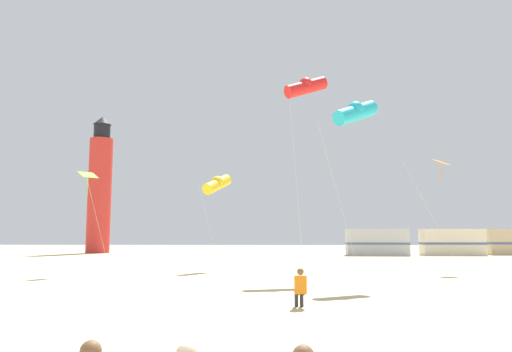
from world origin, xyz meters
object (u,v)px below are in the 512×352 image
(kite_diamond_orange, at_px, (440,166))
(rv_van_silver, at_px, (377,242))
(kite_tube_cyan, at_px, (356,112))
(kite_tube_scarlet, at_px, (306,87))
(rv_van_cream, at_px, (452,242))
(lighthouse_distant, at_px, (100,188))
(kite_flyer_standing, at_px, (300,287))
(kite_diamond_lime, at_px, (88,178))
(kite_tube_gold, at_px, (217,184))

(kite_diamond_orange, distance_m, rv_van_silver, 23.72)
(kite_diamond_orange, xyz_separation_m, kite_tube_cyan, (-6.26, -7.53, 1.40))
(kite_tube_scarlet, bearing_deg, rv_van_cream, 58.11)
(kite_tube_scarlet, xyz_separation_m, rv_van_silver, (9.22, 27.15, -8.57))
(kite_tube_scarlet, xyz_separation_m, kite_tube_cyan, (1.97, -3.58, -2.32))
(lighthouse_distant, bearing_deg, kite_flyer_standing, -63.33)
(kite_flyer_standing, height_order, kite_diamond_lime, kite_diamond_lime)
(kite_tube_gold, relative_size, kite_diamond_lime, 1.06)
(kite_tube_cyan, bearing_deg, kite_diamond_orange, 50.27)
(kite_flyer_standing, height_order, kite_tube_gold, kite_tube_gold)
(kite_tube_cyan, distance_m, rv_van_silver, 32.19)
(kite_tube_scarlet, height_order, lighthouse_distant, lighthouse_distant)
(kite_diamond_orange, relative_size, lighthouse_distant, 0.40)
(lighthouse_distant, relative_size, rv_van_silver, 2.58)
(kite_diamond_lime, relative_size, kite_diamond_orange, 0.85)
(kite_flyer_standing, bearing_deg, kite_tube_gold, -79.72)
(kite_flyer_standing, relative_size, kite_tube_cyan, 0.14)
(kite_tube_cyan, bearing_deg, lighthouse_distant, 124.05)
(rv_van_silver, bearing_deg, kite_flyer_standing, -103.15)
(kite_tube_gold, distance_m, rv_van_silver, 26.84)
(lighthouse_distant, bearing_deg, kite_tube_gold, -58.06)
(kite_flyer_standing, bearing_deg, lighthouse_distant, -68.59)
(kite_tube_gold, relative_size, kite_tube_cyan, 0.72)
(kite_diamond_lime, xyz_separation_m, rv_van_silver, (21.25, 25.80, -3.89))
(kite_tube_gold, bearing_deg, kite_diamond_lime, -152.42)
(kite_diamond_lime, bearing_deg, rv_van_cream, 42.05)
(kite_tube_gold, height_order, rv_van_silver, kite_tube_gold)
(kite_tube_gold, height_order, kite_diamond_lime, kite_tube_gold)
(kite_tube_scarlet, bearing_deg, kite_tube_gold, 137.01)
(kite_flyer_standing, xyz_separation_m, kite_tube_gold, (-4.27, 15.35, 4.70))
(kite_diamond_lime, height_order, kite_diamond_orange, kite_diamond_orange)
(kite_flyer_standing, distance_m, kite_tube_scarlet, 14.06)
(kite_flyer_standing, xyz_separation_m, kite_diamond_orange, (9.21, 14.41, 5.62))
(lighthouse_distant, bearing_deg, kite_diamond_lime, -71.11)
(kite_tube_scarlet, distance_m, rv_van_silver, 29.93)
(kite_diamond_orange, xyz_separation_m, lighthouse_distant, (-31.19, 29.35, 1.60))
(kite_flyer_standing, height_order, lighthouse_distant, lighthouse_distant)
(kite_tube_gold, relative_size, rv_van_silver, 0.92)
(kite_flyer_standing, distance_m, rv_van_cream, 42.45)
(kite_tube_gold, xyz_separation_m, rv_van_silver, (14.47, 22.26, -3.92))
(kite_flyer_standing, xyz_separation_m, rv_van_cream, (18.31, 38.29, 0.78))
(kite_diamond_orange, bearing_deg, rv_van_silver, 87.56)
(kite_tube_gold, height_order, kite_diamond_orange, kite_diamond_orange)
(lighthouse_distant, xyz_separation_m, rv_van_cream, (40.28, -5.47, -6.45))
(kite_flyer_standing, distance_m, kite_tube_cyan, 10.26)
(kite_tube_cyan, xyz_separation_m, rv_van_silver, (7.25, 30.73, -6.25))
(kite_flyer_standing, bearing_deg, kite_diamond_orange, -127.85)
(kite_diamond_orange, bearing_deg, kite_tube_gold, 176.01)
(kite_tube_scarlet, distance_m, rv_van_cream, 33.89)
(kite_tube_scarlet, distance_m, lighthouse_distant, 40.51)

